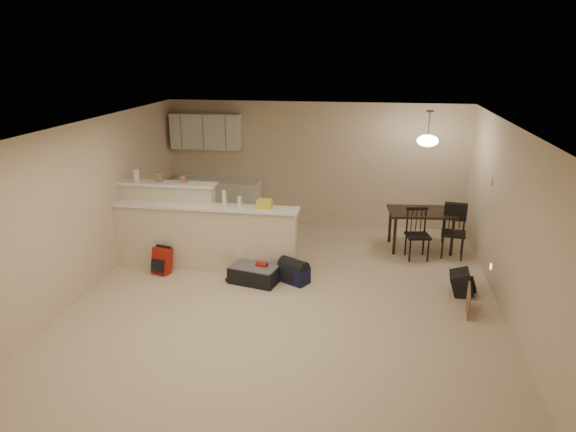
% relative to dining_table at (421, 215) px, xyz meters
% --- Properties ---
extents(room, '(7.00, 7.02, 2.50)m').
position_rel_dining_table_xyz_m(room, '(-2.05, -2.38, 0.62)').
color(room, beige).
rests_on(room, ground).
extents(breakfast_bar, '(3.08, 0.58, 1.39)m').
position_rel_dining_table_xyz_m(breakfast_bar, '(-3.81, -1.40, -0.02)').
color(breakfast_bar, beige).
rests_on(breakfast_bar, ground).
extents(upper_cabinets, '(1.40, 0.34, 0.70)m').
position_rel_dining_table_xyz_m(upper_cabinets, '(-4.25, 0.94, 1.27)').
color(upper_cabinets, white).
rests_on(upper_cabinets, room).
extents(kitchen_counter, '(1.80, 0.60, 0.90)m').
position_rel_dining_table_xyz_m(kitchen_counter, '(-4.05, 0.81, -0.18)').
color(kitchen_counter, white).
rests_on(kitchen_counter, ground).
extents(thermostat, '(0.02, 0.12, 0.12)m').
position_rel_dining_table_xyz_m(thermostat, '(0.93, -0.83, 0.87)').
color(thermostat, beige).
rests_on(thermostat, room).
extents(jar, '(0.10, 0.10, 0.20)m').
position_rel_dining_table_xyz_m(jar, '(-4.76, -1.26, 0.86)').
color(jar, silver).
rests_on(jar, breakfast_bar).
extents(cereal_box, '(0.10, 0.07, 0.16)m').
position_rel_dining_table_xyz_m(cereal_box, '(-4.37, -1.26, 0.84)').
color(cereal_box, '#90634A').
rests_on(cereal_box, breakfast_bar).
extents(small_box, '(0.08, 0.06, 0.12)m').
position_rel_dining_table_xyz_m(small_box, '(-3.95, -1.26, 0.82)').
color(small_box, '#90634A').
rests_on(small_box, breakfast_bar).
extents(bottle_a, '(0.07, 0.07, 0.26)m').
position_rel_dining_table_xyz_m(bottle_a, '(-3.21, -1.48, 0.59)').
color(bottle_a, silver).
rests_on(bottle_a, breakfast_bar).
extents(bottle_b, '(0.06, 0.06, 0.18)m').
position_rel_dining_table_xyz_m(bottle_b, '(-2.96, -1.48, 0.55)').
color(bottle_b, silver).
rests_on(bottle_b, breakfast_bar).
extents(bag_lump, '(0.22, 0.18, 0.14)m').
position_rel_dining_table_xyz_m(bag_lump, '(-2.56, -1.48, 0.53)').
color(bag_lump, '#90634A').
rests_on(bag_lump, breakfast_bar).
extents(dining_table, '(1.23, 0.88, 0.72)m').
position_rel_dining_table_xyz_m(dining_table, '(0.00, 0.00, 0.00)').
color(dining_table, black).
rests_on(dining_table, ground).
extents(pendant_lamp, '(0.36, 0.36, 0.62)m').
position_rel_dining_table_xyz_m(pendant_lamp, '(0.00, -0.00, 1.36)').
color(pendant_lamp, brown).
rests_on(pendant_lamp, room).
extents(dining_chair_near, '(0.45, 0.43, 0.89)m').
position_rel_dining_table_xyz_m(dining_chair_near, '(-0.08, -0.49, -0.19)').
color(dining_chair_near, black).
rests_on(dining_chair_near, ground).
extents(dining_chair_far, '(0.45, 0.44, 0.92)m').
position_rel_dining_table_xyz_m(dining_chair_far, '(0.53, -0.31, -0.17)').
color(dining_chair_far, black).
rests_on(dining_chair_far, ground).
extents(suitcase, '(0.82, 0.63, 0.25)m').
position_rel_dining_table_xyz_m(suitcase, '(-2.65, -1.85, -0.51)').
color(suitcase, black).
rests_on(suitcase, ground).
extents(red_backpack, '(0.32, 0.24, 0.43)m').
position_rel_dining_table_xyz_m(red_backpack, '(-4.21, -1.77, -0.42)').
color(red_backpack, '#AA1D13').
rests_on(red_backpack, ground).
extents(navy_duffel, '(0.55, 0.47, 0.26)m').
position_rel_dining_table_xyz_m(navy_duffel, '(-2.05, -1.77, -0.50)').
color(navy_duffel, '#12163B').
rests_on(navy_duffel, ground).
extents(black_daypack, '(0.32, 0.41, 0.34)m').
position_rel_dining_table_xyz_m(black_daypack, '(0.47, -1.77, -0.46)').
color(black_daypack, black).
rests_on(black_daypack, ground).
extents(cardboard_sheet, '(0.08, 0.48, 0.37)m').
position_rel_dining_table_xyz_m(cardboard_sheet, '(0.46, -2.40, -0.45)').
color(cardboard_sheet, '#90634A').
rests_on(cardboard_sheet, ground).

